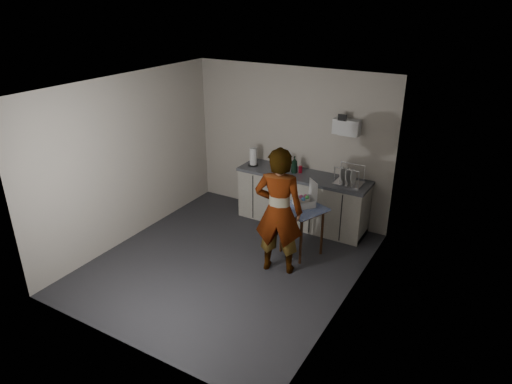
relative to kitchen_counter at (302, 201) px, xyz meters
The scene contains 15 objects.
ground 1.80m from the kitchen_counter, 103.24° to the right, with size 4.00×4.00×0.00m, color #2B2B30.
wall_back 1.00m from the kitchen_counter, 144.05° to the left, with size 3.60×0.02×2.60m, color beige.
wall_right 2.36m from the kitchen_counter, 50.73° to the right, with size 0.02×4.00×2.60m, color beige.
wall_left 2.91m from the kitchen_counter, 142.18° to the right, with size 0.02×4.00×2.60m, color beige.
ceiling 2.78m from the kitchen_counter, 103.24° to the right, with size 3.60×4.00×0.01m, color white.
kitchen_counter is the anchor object (origin of this frame).
wall_shelf 1.47m from the kitchen_counter, 20.15° to the left, with size 0.42×0.18×0.37m.
side_table 1.00m from the kitchen_counter, 65.56° to the right, with size 0.77×0.77×0.77m.
standing_man 1.57m from the kitchen_counter, 78.25° to the right, with size 0.67×0.44×1.84m, color #B2A593.
soap_bottle 0.65m from the kitchen_counter, behind, with size 0.11×0.11×0.29m, color black.
soda_can 0.55m from the kitchen_counter, 148.04° to the left, with size 0.06×0.06×0.11m, color red.
dark_bottle 0.69m from the kitchen_counter, behind, with size 0.08×0.08×0.26m, color black.
paper_towel 1.13m from the kitchen_counter, behind, with size 0.18×0.18×0.31m.
dish_rack 0.96m from the kitchen_counter, ahead, with size 0.43×0.32×0.30m.
bakery_box 0.99m from the kitchen_counter, 63.26° to the right, with size 0.39×0.39×0.38m.
Camera 1 is at (3.26, -4.76, 3.67)m, focal length 32.00 mm.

